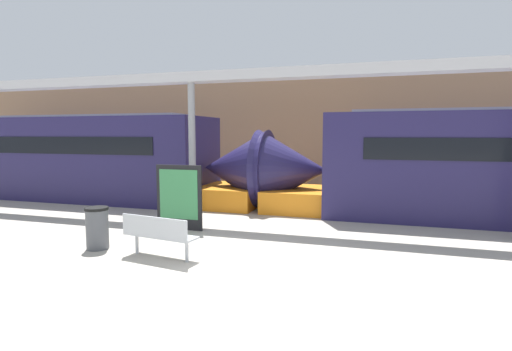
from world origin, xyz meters
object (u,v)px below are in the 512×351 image
(poster_board, at_px, (179,197))
(support_column_near, at_px, (192,151))
(train_right, at_px, (53,158))
(bench_near, at_px, (158,233))
(trash_bin, at_px, (97,228))

(poster_board, bearing_deg, support_column_near, 102.51)
(train_right, distance_m, bench_near, 10.33)
(bench_near, bearing_deg, train_right, 153.42)
(bench_near, height_order, support_column_near, support_column_near)
(poster_board, distance_m, support_column_near, 1.87)
(poster_board, bearing_deg, bench_near, -71.82)
(poster_board, bearing_deg, trash_bin, -112.12)
(poster_board, height_order, support_column_near, support_column_near)
(train_right, relative_size, bench_near, 10.83)
(trash_bin, bearing_deg, poster_board, 67.88)
(trash_bin, bearing_deg, train_right, 139.29)
(bench_near, distance_m, support_column_near, 4.22)
(train_right, height_order, bench_near, train_right)
(bench_near, distance_m, poster_board, 2.48)
(trash_bin, bearing_deg, support_column_near, 81.49)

